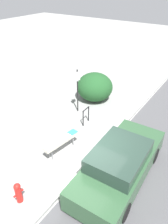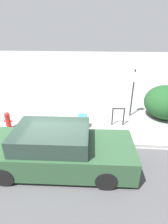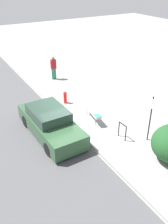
{
  "view_description": "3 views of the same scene",
  "coord_description": "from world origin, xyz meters",
  "px_view_note": "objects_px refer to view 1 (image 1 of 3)",
  "views": [
    {
      "loc": [
        -4.7,
        -3.28,
        6.05
      ],
      "look_at": [
        2.02,
        1.31,
        1.0
      ],
      "focal_mm": 35.0,
      "sensor_mm": 36.0,
      "label": 1
    },
    {
      "loc": [
        1.55,
        -5.46,
        3.94
      ],
      "look_at": [
        1.07,
        0.86,
        0.91
      ],
      "focal_mm": 28.0,
      "sensor_mm": 36.0,
      "label": 2
    },
    {
      "loc": [
        10.2,
        -5.07,
        7.07
      ],
      "look_at": [
        0.73,
        0.49,
        0.89
      ],
      "focal_mm": 40.0,
      "sensor_mm": 36.0,
      "label": 3
    }
  ],
  "objects_px": {
    "bike_rack": "(86,115)",
    "parked_car_near": "(120,164)",
    "bench": "(61,141)",
    "fire_hydrant": "(18,192)",
    "sign_post": "(78,87)"
  },
  "relations": [
    {
      "from": "bench",
      "to": "parked_car_near",
      "type": "distance_m",
      "value": 2.52
    },
    {
      "from": "sign_post",
      "to": "fire_hydrant",
      "type": "relative_size",
      "value": 3.01
    },
    {
      "from": "bench",
      "to": "parked_car_near",
      "type": "height_order",
      "value": "parked_car_near"
    },
    {
      "from": "bench",
      "to": "sign_post",
      "type": "relative_size",
      "value": 0.72
    },
    {
      "from": "bike_rack",
      "to": "parked_car_near",
      "type": "height_order",
      "value": "parked_car_near"
    },
    {
      "from": "sign_post",
      "to": "fire_hydrant",
      "type": "bearing_deg",
      "value": -163.11
    },
    {
      "from": "fire_hydrant",
      "to": "parked_car_near",
      "type": "relative_size",
      "value": 0.17
    },
    {
      "from": "sign_post",
      "to": "parked_car_near",
      "type": "relative_size",
      "value": 0.51
    },
    {
      "from": "parked_car_near",
      "to": "fire_hydrant",
      "type": "bearing_deg",
      "value": 139.39
    },
    {
      "from": "bike_rack",
      "to": "parked_car_near",
      "type": "bearing_deg",
      "value": -126.9
    },
    {
      "from": "bench",
      "to": "fire_hydrant",
      "type": "distance_m",
      "value": 2.59
    },
    {
      "from": "bike_rack",
      "to": "parked_car_near",
      "type": "distance_m",
      "value": 3.52
    },
    {
      "from": "sign_post",
      "to": "parked_car_near",
      "type": "xyz_separation_m",
      "value": [
        -2.83,
        -3.79,
        -0.75
      ]
    },
    {
      "from": "bike_rack",
      "to": "sign_post",
      "type": "bearing_deg",
      "value": 53.9
    },
    {
      "from": "bench",
      "to": "fire_hydrant",
      "type": "height_order",
      "value": "fire_hydrant"
    }
  ]
}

